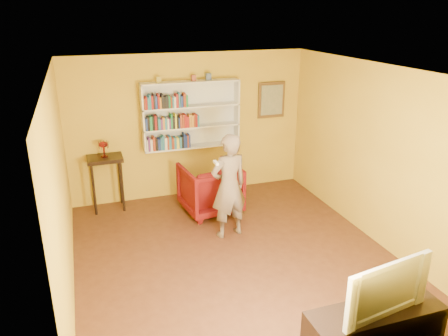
% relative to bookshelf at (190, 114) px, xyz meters
% --- Properties ---
extents(room_shell, '(5.30, 5.80, 2.88)m').
position_rel_bookshelf_xyz_m(room_shell, '(0.00, -2.41, -0.58)').
color(room_shell, '#462616').
rests_on(room_shell, ground).
extents(bookshelf, '(1.80, 0.29, 1.23)m').
position_rel_bookshelf_xyz_m(bookshelf, '(0.00, 0.00, 0.00)').
color(bookshelf, silver).
rests_on(bookshelf, room_shell).
extents(books_row_lower, '(0.80, 0.19, 0.27)m').
position_rel_bookshelf_xyz_m(books_row_lower, '(-0.46, -0.11, -0.47)').
color(books_row_lower, silver).
rests_on(books_row_lower, bookshelf).
extents(books_row_middle, '(0.98, 0.18, 0.27)m').
position_rel_bookshelf_xyz_m(books_row_middle, '(-0.37, -0.11, -0.09)').
color(books_row_middle, navy).
rests_on(books_row_middle, bookshelf).
extents(books_row_upper, '(0.78, 0.19, 0.27)m').
position_rel_bookshelf_xyz_m(books_row_upper, '(-0.47, -0.11, 0.29)').
color(books_row_upper, maroon).
rests_on(books_row_upper, bookshelf).
extents(ornament_left, '(0.07, 0.07, 0.10)m').
position_rel_bookshelf_xyz_m(ornament_left, '(-0.57, -0.06, 0.67)').
color(ornament_left, '#A6982F').
rests_on(ornament_left, bookshelf).
extents(ornament_centre, '(0.08, 0.08, 0.11)m').
position_rel_bookshelf_xyz_m(ornament_centre, '(0.06, -0.06, 0.67)').
color(ornament_centre, brown).
rests_on(ornament_centre, bookshelf).
extents(ornament_right, '(0.09, 0.09, 0.13)m').
position_rel_bookshelf_xyz_m(ornament_right, '(0.33, -0.06, 0.68)').
color(ornament_right, '#465876').
rests_on(ornament_right, bookshelf).
extents(framed_painting, '(0.55, 0.05, 0.70)m').
position_rel_bookshelf_xyz_m(framed_painting, '(1.65, 0.05, 0.16)').
color(framed_painting, '#523717').
rests_on(framed_painting, room_shell).
extents(console_table, '(0.61, 0.46, 0.99)m').
position_rel_bookshelf_xyz_m(console_table, '(-1.60, -0.16, -0.77)').
color(console_table, black).
rests_on(console_table, ground).
extents(ruby_lustre, '(0.17, 0.17, 0.28)m').
position_rel_bookshelf_xyz_m(ruby_lustre, '(-1.60, -0.16, -0.40)').
color(ruby_lustre, maroon).
rests_on(ruby_lustre, console_table).
extents(armchair, '(1.04, 1.06, 0.88)m').
position_rel_bookshelf_xyz_m(armchair, '(0.11, -0.84, -1.15)').
color(armchair, '#4E050B').
rests_on(armchair, ground).
extents(person, '(0.68, 0.51, 1.69)m').
position_rel_bookshelf_xyz_m(person, '(0.14, -1.77, -0.75)').
color(person, '#69594D').
rests_on(person, ground).
extents(game_remote, '(0.04, 0.15, 0.04)m').
position_rel_bookshelf_xyz_m(game_remote, '(-0.19, -2.15, -0.20)').
color(game_remote, white).
rests_on(game_remote, person).
extents(tv_cabinet, '(1.48, 0.44, 0.53)m').
position_rel_bookshelf_xyz_m(tv_cabinet, '(0.74, -4.66, -1.33)').
color(tv_cabinet, black).
rests_on(tv_cabinet, ground).
extents(television, '(1.08, 0.31, 0.61)m').
position_rel_bookshelf_xyz_m(television, '(0.74, -4.66, -0.76)').
color(television, black).
rests_on(television, tv_cabinet).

